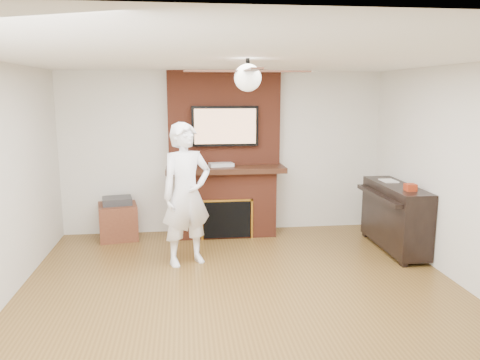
{
  "coord_description": "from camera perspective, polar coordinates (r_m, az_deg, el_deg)",
  "views": [
    {
      "loc": [
        -0.61,
        -4.5,
        2.19
      ],
      "look_at": [
        0.03,
        0.9,
        1.16
      ],
      "focal_mm": 35.0,
      "sensor_mm": 36.0,
      "label": 1
    }
  ],
  "objects": [
    {
      "name": "room_shell",
      "position": [
        4.63,
        0.91,
        -0.98
      ],
      "size": [
        5.36,
        5.86,
        2.86
      ],
      "color": "brown",
      "rests_on": "ground"
    },
    {
      "name": "fireplace",
      "position": [
        7.17,
        -1.84,
        1.14
      ],
      "size": [
        1.78,
        0.64,
        2.5
      ],
      "color": "maroon",
      "rests_on": "ground"
    },
    {
      "name": "tv",
      "position": [
        7.04,
        -1.84,
        6.58
      ],
      "size": [
        1.0,
        0.08,
        0.6
      ],
      "color": "black",
      "rests_on": "fireplace"
    },
    {
      "name": "ceiling_fan",
      "position": [
        4.54,
        0.95,
        12.51
      ],
      "size": [
        1.21,
        1.21,
        0.31
      ],
      "color": "black",
      "rests_on": "room_shell"
    },
    {
      "name": "person",
      "position": [
        5.94,
        -6.55,
        -1.78
      ],
      "size": [
        0.79,
        0.68,
        1.82
      ],
      "primitive_type": "imported",
      "rotation": [
        0.0,
        0.0,
        0.41
      ],
      "color": "white",
      "rests_on": "ground"
    },
    {
      "name": "side_table",
      "position": [
        7.3,
        -14.64,
        -4.69
      ],
      "size": [
        0.64,
        0.64,
        0.64
      ],
      "rotation": [
        0.0,
        0.0,
        0.18
      ],
      "color": "#552818",
      "rests_on": "ground"
    },
    {
      "name": "piano",
      "position": [
        6.87,
        18.32,
        -4.1
      ],
      "size": [
        0.53,
        1.42,
        1.02
      ],
      "rotation": [
        0.0,
        0.0,
        -0.01
      ],
      "color": "black",
      "rests_on": "ground"
    },
    {
      "name": "cable_box",
      "position": [
        7.05,
        -2.31,
        1.88
      ],
      "size": [
        0.39,
        0.26,
        0.05
      ],
      "primitive_type": "cube",
      "rotation": [
        0.0,
        0.0,
        0.17
      ],
      "color": "silver",
      "rests_on": "fireplace"
    },
    {
      "name": "candle_orange",
      "position": [
        7.15,
        -2.37,
        -6.64
      ],
      "size": [
        0.06,
        0.06,
        0.11
      ],
      "primitive_type": "cylinder",
      "color": "#C58217",
      "rests_on": "ground"
    },
    {
      "name": "candle_green",
      "position": [
        7.15,
        -1.12,
        -6.75
      ],
      "size": [
        0.07,
        0.07,
        0.08
      ],
      "primitive_type": "cylinder",
      "color": "#32772F",
      "rests_on": "ground"
    },
    {
      "name": "candle_cream",
      "position": [
        7.18,
        -0.4,
        -6.5
      ],
      "size": [
        0.08,
        0.08,
        0.13
      ],
      "primitive_type": "cylinder",
      "color": "beige",
      "rests_on": "ground"
    },
    {
      "name": "candle_blue",
      "position": [
        7.19,
        0.03,
        -6.61
      ],
      "size": [
        0.06,
        0.06,
        0.09
      ],
      "primitive_type": "cylinder",
      "color": "#2C5B84",
      "rests_on": "ground"
    }
  ]
}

